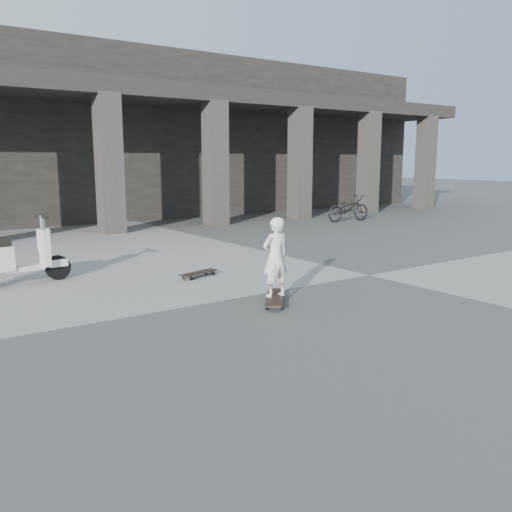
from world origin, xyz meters
TOP-DOWN VIEW (x-y plane):
  - ground at (0.00, 0.00)m, footprint 90.00×90.00m
  - colonnade at (-0.00, 13.77)m, footprint 28.00×8.82m
  - longboard at (-2.65, -0.58)m, footprint 0.85×0.97m
  - skateboard_spare at (-2.69, 1.69)m, footprint 0.83×0.42m
  - child at (-2.65, -0.58)m, footprint 0.44×0.29m
  - scooter at (-5.78, 2.91)m, footprint 1.71×0.59m
  - bicycle at (6.07, 6.69)m, footprint 1.79×0.75m

SIDE VIEW (x-z plane):
  - ground at x=0.00m, z-range 0.00..0.00m
  - skateboard_spare at x=-2.69m, z-range 0.03..0.12m
  - longboard at x=-2.65m, z-range 0.03..0.14m
  - bicycle at x=6.07m, z-range 0.00..0.92m
  - scooter at x=-5.78m, z-range -0.12..1.07m
  - child at x=-2.65m, z-range 0.11..1.30m
  - colonnade at x=0.00m, z-range 0.03..6.03m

